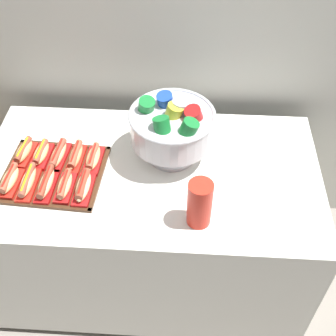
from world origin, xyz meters
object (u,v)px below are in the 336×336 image
object	(u,v)px
hot_dog_2	(46,184)
hot_dog_7	(58,155)
hot_dog_4	(83,187)
hot_dog_5	(24,152)
hot_dog_3	(65,186)
cup_stack	(200,204)
hot_dog_1	(28,182)
hot_dog_6	(41,154)
hot_dog_9	(93,158)
hot_dog_8	(76,156)
hot_dog_0	(10,180)
serving_tray	(54,174)
punch_bowl	(172,126)
buffet_table	(152,223)

from	to	relation	value
hot_dog_2	hot_dog_7	distance (m)	0.17
hot_dog_4	hot_dog_5	world-z (taller)	hot_dog_4
hot_dog_3	hot_dog_7	world-z (taller)	hot_dog_7
cup_stack	hot_dog_1	bearing A→B (deg)	169.84
hot_dog_4	hot_dog_6	size ratio (longest dim) A/B	1.11
hot_dog_1	hot_dog_9	bearing A→B (deg)	33.07
hot_dog_8	hot_dog_9	xyz separation A→B (m)	(0.07, -0.00, -0.00)
hot_dog_8	hot_dog_7	bearing A→B (deg)	176.82
hot_dog_9	hot_dog_0	bearing A→B (deg)	-154.37
hot_dog_6	cup_stack	world-z (taller)	cup_stack
serving_tray	hot_dog_6	bearing A→B (deg)	129.09
hot_dog_1	cup_stack	distance (m)	0.69
serving_tray	hot_dog_0	xyz separation A→B (m)	(-0.15, -0.07, 0.03)
cup_stack	hot_dog_0	bearing A→B (deg)	170.52
hot_dog_0	hot_dog_7	xyz separation A→B (m)	(0.16, 0.16, -0.00)
hot_dog_1	hot_dog_5	size ratio (longest dim) A/B	1.14
hot_dog_0	hot_dog_5	xyz separation A→B (m)	(0.01, 0.16, -0.00)
hot_dog_2	cup_stack	bearing A→B (deg)	-11.01
hot_dog_1	punch_bowl	world-z (taller)	punch_bowl
buffet_table	hot_dog_8	distance (m)	0.51
hot_dog_2	buffet_table	bearing A→B (deg)	18.05
hot_dog_3	hot_dog_5	size ratio (longest dim) A/B	1.01
buffet_table	hot_dog_4	world-z (taller)	hot_dog_4
hot_dog_7	cup_stack	distance (m)	0.66
serving_tray	hot_dog_4	world-z (taller)	hot_dog_4
hot_dog_1	hot_dog_6	size ratio (longest dim) A/B	1.17
hot_dog_1	hot_dog_8	world-z (taller)	same
hot_dog_2	hot_dog_7	xyz separation A→B (m)	(0.01, 0.16, -0.00)
hot_dog_2	hot_dog_5	bearing A→B (deg)	129.09
hot_dog_4	serving_tray	bearing A→B (deg)	148.01
hot_dog_0	hot_dog_4	size ratio (longest dim) A/B	0.93
buffet_table	hot_dog_8	size ratio (longest dim) A/B	8.33
hot_dog_0	hot_dog_8	world-z (taller)	hot_dog_0
hot_dog_1	hot_dog_4	world-z (taller)	hot_dog_4
hot_dog_2	hot_dog_4	world-z (taller)	hot_dog_4
buffet_table	hot_dog_9	size ratio (longest dim) A/B	8.75
serving_tray	hot_dog_5	bearing A→B (deg)	148.01
hot_dog_9	buffet_table	bearing A→B (deg)	-6.40
hot_dog_6	punch_bowl	size ratio (longest dim) A/B	0.44
buffet_table	hot_dog_2	size ratio (longest dim) A/B	7.89
serving_tray	hot_dog_8	xyz separation A→B (m)	(0.08, 0.08, 0.03)
buffet_table	hot_dog_1	world-z (taller)	hot_dog_1
hot_dog_7	hot_dog_8	xyz separation A→B (m)	(0.07, -0.00, 0.00)
hot_dog_6	hot_dog_9	bearing A→B (deg)	-3.18
hot_dog_5	hot_dog_7	size ratio (longest dim) A/B	0.88
hot_dog_8	hot_dog_3	bearing A→B (deg)	-93.18
hot_dog_0	hot_dog_9	bearing A→B (deg)	25.63
serving_tray	hot_dog_8	world-z (taller)	hot_dog_8
hot_dog_3	punch_bowl	xyz separation A→B (m)	(0.41, 0.23, 0.13)
hot_dog_3	hot_dog_7	xyz separation A→B (m)	(-0.07, 0.17, 0.00)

